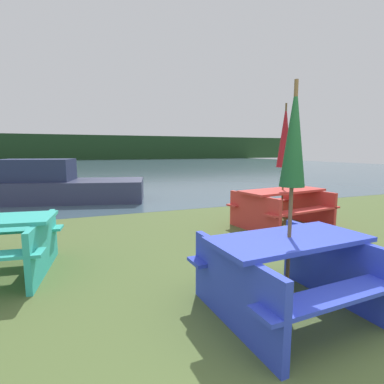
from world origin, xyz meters
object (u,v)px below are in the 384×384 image
(umbrella_darkgreen, at_px, (294,138))
(picnic_table_red, at_px, (282,204))
(umbrella_crimson, at_px, (285,136))
(picnic_table_blue, at_px, (288,268))
(boat, at_px, (60,186))

(umbrella_darkgreen, bearing_deg, picnic_table_red, 52.89)
(umbrella_crimson, bearing_deg, picnic_table_red, 0.00)
(picnic_table_blue, bearing_deg, boat, 106.57)
(boat, bearing_deg, picnic_table_red, -35.43)
(umbrella_darkgreen, distance_m, boat, 8.25)
(umbrella_darkgreen, bearing_deg, picnic_table_blue, 0.00)
(picnic_table_red, distance_m, umbrella_crimson, 1.37)
(picnic_table_red, distance_m, umbrella_darkgreen, 3.63)
(picnic_table_red, bearing_deg, umbrella_crimson, 0.00)
(umbrella_crimson, relative_size, umbrella_darkgreen, 1.13)
(umbrella_crimson, xyz_separation_m, boat, (-4.39, 5.09, -1.36))
(picnic_table_blue, distance_m, umbrella_crimson, 3.69)
(picnic_table_red, bearing_deg, picnic_table_blue, -127.11)
(umbrella_crimson, bearing_deg, picnic_table_blue, -127.11)
(boat, bearing_deg, umbrella_crimson, -35.43)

